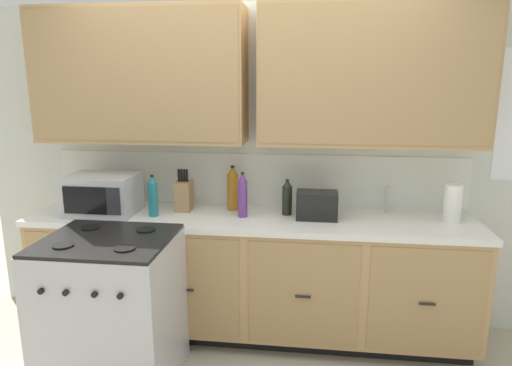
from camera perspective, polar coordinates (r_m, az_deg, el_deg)
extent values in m
plane|color=#B2A893|center=(3.30, -1.48, -21.17)|extent=(8.00, 8.00, 0.00)
cube|color=silver|center=(3.42, -0.02, 1.90)|extent=(4.30, 0.05, 2.39)
cube|color=silver|center=(3.40, -0.08, 0.40)|extent=(3.10, 0.01, 0.40)
cube|color=tan|center=(3.36, -14.50, 13.00)|extent=(1.50, 0.34, 0.93)
cube|color=#A58052|center=(3.20, -15.67, 12.97)|extent=(1.47, 0.01, 0.88)
cube|color=tan|center=(3.16, 14.48, 13.04)|extent=(1.50, 0.34, 0.93)
cube|color=#A58052|center=(2.98, 14.90, 13.06)|extent=(1.47, 0.01, 0.88)
cube|color=black|center=(3.55, -0.65, -17.55)|extent=(3.04, 0.48, 0.10)
cube|color=tan|center=(3.32, -0.74, -11.31)|extent=(3.10, 0.60, 0.77)
cube|color=#A88354|center=(3.41, -21.70, -11.60)|extent=(0.71, 0.01, 0.71)
cube|color=black|center=(3.40, -21.80, -11.79)|extent=(0.10, 0.01, 0.01)
cube|color=#A88354|center=(3.13, -8.78, -13.07)|extent=(0.71, 0.01, 0.71)
cube|color=black|center=(3.12, -8.85, -13.29)|extent=(0.10, 0.01, 0.01)
cube|color=#A88354|center=(3.02, 5.98, -13.95)|extent=(0.71, 0.01, 0.71)
cube|color=black|center=(3.01, 5.97, -14.18)|extent=(0.10, 0.01, 0.01)
cube|color=#A88354|center=(3.11, 20.87, -13.95)|extent=(0.71, 0.01, 0.71)
cube|color=black|center=(3.10, 20.92, -14.17)|extent=(0.10, 0.01, 0.01)
cube|color=white|center=(3.18, -0.76, -4.61)|extent=(3.13, 0.63, 0.04)
cube|color=#A8AAAF|center=(3.22, 16.60, -4.82)|extent=(0.56, 0.38, 0.02)
cube|color=#B7B7BC|center=(2.99, -17.77, -15.37)|extent=(0.76, 0.66, 0.92)
cube|color=black|center=(2.80, -18.42, -6.84)|extent=(0.74, 0.65, 0.02)
cylinder|color=black|center=(2.75, -23.29, -7.32)|extent=(0.12, 0.12, 0.01)
cylinder|color=black|center=(2.59, -16.33, -7.99)|extent=(0.12, 0.12, 0.01)
cylinder|color=black|center=(3.01, -20.25, -5.34)|extent=(0.12, 0.12, 0.01)
cylinder|color=black|center=(2.87, -13.81, -5.81)|extent=(0.12, 0.12, 0.01)
cylinder|color=black|center=(2.70, -25.65, -12.29)|extent=(0.03, 0.02, 0.03)
cylinder|color=black|center=(2.63, -23.01, -12.71)|extent=(0.03, 0.02, 0.03)
cylinder|color=black|center=(2.55, -19.82, -13.18)|extent=(0.03, 0.02, 0.03)
cylinder|color=black|center=(2.50, -16.87, -13.58)|extent=(0.03, 0.02, 0.03)
cube|color=#B7B7BC|center=(3.40, -18.89, -1.34)|extent=(0.48, 0.36, 0.28)
cube|color=black|center=(3.26, -20.91, -2.09)|extent=(0.31, 0.01, 0.19)
cube|color=#28282D|center=(3.17, -17.67, -2.25)|extent=(0.10, 0.01, 0.19)
cube|color=black|center=(3.13, 7.73, -2.80)|extent=(0.28, 0.18, 0.19)
cube|color=black|center=(3.11, 6.86, -1.16)|extent=(0.02, 0.13, 0.01)
cube|color=black|center=(3.11, 8.70, -1.21)|extent=(0.02, 0.13, 0.01)
cube|color=#9C794E|center=(3.33, -9.12, -1.62)|extent=(0.11, 0.14, 0.22)
cylinder|color=black|center=(3.30, -9.76, 0.97)|extent=(0.02, 0.02, 0.09)
cylinder|color=black|center=(3.29, -9.43, 0.96)|extent=(0.02, 0.02, 0.09)
cylinder|color=black|center=(3.29, -9.10, 0.95)|extent=(0.02, 0.02, 0.09)
cylinder|color=black|center=(3.28, -8.76, 0.94)|extent=(0.02, 0.02, 0.09)
cylinder|color=#B2B5BA|center=(3.36, 16.24, -2.03)|extent=(0.02, 0.02, 0.20)
cylinder|color=white|center=(3.29, 23.67, -2.40)|extent=(0.12, 0.12, 0.26)
cylinder|color=#663384|center=(3.13, -1.70, -2.05)|extent=(0.07, 0.07, 0.26)
cone|color=#663384|center=(3.10, -1.72, 0.81)|extent=(0.06, 0.06, 0.06)
cylinder|color=black|center=(3.09, -1.73, 1.24)|extent=(0.02, 0.02, 0.02)
cylinder|color=#1E707A|center=(3.23, -12.94, -2.08)|extent=(0.07, 0.07, 0.24)
cone|color=#1E707A|center=(3.20, -13.07, 0.50)|extent=(0.06, 0.06, 0.06)
cylinder|color=black|center=(3.19, -13.09, 0.88)|extent=(0.02, 0.02, 0.02)
cylinder|color=#9E6619|center=(3.31, -2.97, -1.17)|extent=(0.08, 0.08, 0.27)
cone|color=#9E6619|center=(3.27, -3.00, 1.64)|extent=(0.07, 0.07, 0.07)
cylinder|color=black|center=(3.27, -3.01, 2.08)|extent=(0.03, 0.03, 0.02)
cylinder|color=black|center=(3.20, 3.96, -2.23)|extent=(0.07, 0.07, 0.21)
cone|color=black|center=(3.17, 3.99, 0.01)|extent=(0.06, 0.06, 0.05)
cylinder|color=black|center=(3.17, 4.00, 0.32)|extent=(0.02, 0.02, 0.02)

